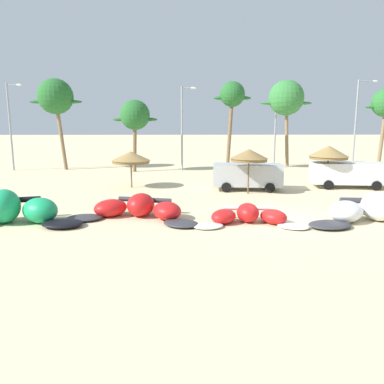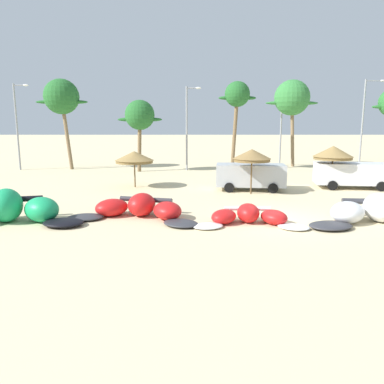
{
  "view_description": "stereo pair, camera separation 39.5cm",
  "coord_description": "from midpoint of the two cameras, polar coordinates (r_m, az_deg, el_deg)",
  "views": [
    {
      "loc": [
        -4.58,
        -18.01,
        4.72
      ],
      "look_at": [
        -4.12,
        2.0,
        1.0
      ],
      "focal_mm": 35.01,
      "sensor_mm": 36.0,
      "label": 1
    },
    {
      "loc": [
        -4.19,
        -18.02,
        4.72
      ],
      "look_at": [
        -4.12,
        2.0,
        1.0
      ],
      "focal_mm": 35.01,
      "sensor_mm": 36.0,
      "label": 2
    }
  ],
  "objects": [
    {
      "name": "ground_plane",
      "position": [
        19.13,
        12.0,
        -3.99
      ],
      "size": [
        260.0,
        260.0,
        0.0
      ],
      "primitive_type": "plane",
      "color": "beige"
    },
    {
      "name": "kite_far_left",
      "position": [
        19.66,
        -27.42,
        -2.72
      ],
      "size": [
        7.43,
        4.45,
        1.62
      ],
      "color": "black",
      "rests_on": "ground"
    },
    {
      "name": "kite_left",
      "position": [
        19.03,
        -8.75,
        -2.57
      ],
      "size": [
        6.82,
        4.03,
        1.17
      ],
      "color": "#333338",
      "rests_on": "ground"
    },
    {
      "name": "kite_left_of_center",
      "position": [
        17.95,
        7.98,
        -3.67
      ],
      "size": [
        5.56,
        2.66,
        0.91
      ],
      "color": "white",
      "rests_on": "ground"
    },
    {
      "name": "kite_center",
      "position": [
        20.0,
        26.33,
        -2.69
      ],
      "size": [
        7.78,
        3.93,
        1.38
      ],
      "color": "#333338",
      "rests_on": "ground"
    },
    {
      "name": "beach_umbrella_near_van",
      "position": [
        27.75,
        -9.7,
        5.25
      ],
      "size": [
        2.84,
        2.84,
        2.67
      ],
      "color": "brown",
      "rests_on": "ground"
    },
    {
      "name": "beach_umbrella_middle",
      "position": [
        25.12,
        8.23,
        5.56
      ],
      "size": [
        2.53,
        2.53,
        3.0
      ],
      "color": "brown",
      "rests_on": "ground"
    },
    {
      "name": "beach_umbrella_near_palms",
      "position": [
        28.85,
        19.74,
        5.7
      ],
      "size": [
        2.81,
        2.81,
        3.08
      ],
      "color": "brown",
      "rests_on": "ground"
    },
    {
      "name": "parked_van",
      "position": [
        29.63,
        22.16,
        2.72
      ],
      "size": [
        5.52,
        2.81,
        1.84
      ],
      "color": "white",
      "rests_on": "ground"
    },
    {
      "name": "parked_car_second",
      "position": [
        26.74,
        7.76,
        2.64
      ],
      "size": [
        4.95,
        2.67,
        1.84
      ],
      "color": "#B2B7BC",
      "rests_on": "ground"
    },
    {
      "name": "palm_leftmost",
      "position": [
        40.47,
        -20.35,
        13.37
      ],
      "size": [
        5.22,
        3.48,
        9.01
      ],
      "color": "#7F6647",
      "rests_on": "ground"
    },
    {
      "name": "palm_left",
      "position": [
        36.79,
        -9.0,
        11.38
      ],
      "size": [
        4.27,
        2.84,
        6.86
      ],
      "color": "brown",
      "rests_on": "ground"
    },
    {
      "name": "palm_left_of_gap",
      "position": [
        37.93,
        5.84,
        14.26
      ],
      "size": [
        3.69,
        2.46,
        8.69
      ],
      "color": "brown",
      "rests_on": "ground"
    },
    {
      "name": "palm_center_left",
      "position": [
        42.27,
        13.9,
        13.66
      ],
      "size": [
        5.6,
        3.74,
        9.19
      ],
      "color": "#7F6647",
      "rests_on": "ground"
    },
    {
      "name": "lamppost_west",
      "position": [
        41.44,
        -26.1,
        9.5
      ],
      "size": [
        1.57,
        0.24,
        8.46
      ],
      "color": "gray",
      "rests_on": "ground"
    },
    {
      "name": "lamppost_west_center",
      "position": [
        37.35,
        -1.67,
        10.31
      ],
      "size": [
        1.49,
        0.24,
        8.16
      ],
      "color": "gray",
      "rests_on": "ground"
    },
    {
      "name": "lamppost_east_center",
      "position": [
        42.78,
        12.49,
        10.58
      ],
      "size": [
        1.43,
        0.24,
        8.88
      ],
      "color": "gray",
      "rests_on": "ground"
    },
    {
      "name": "lamppost_east",
      "position": [
        44.54,
        23.68,
        10.24
      ],
      "size": [
        2.13,
        0.24,
        9.18
      ],
      "color": "gray",
      "rests_on": "ground"
    }
  ]
}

